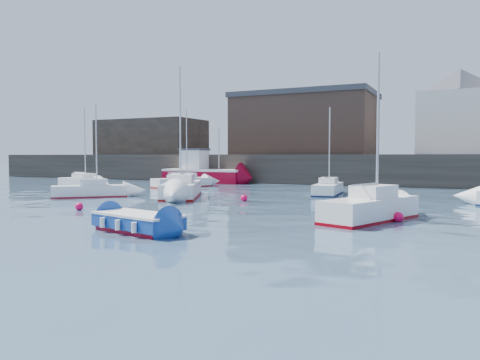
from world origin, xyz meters
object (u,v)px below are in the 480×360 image
at_px(sailboat_h, 182,182).
at_px(blue_dinghy, 138,221).
at_px(buoy_mid, 398,222).
at_px(fishing_boat, 203,172).
at_px(buoy_near, 79,210).
at_px(sailboat_e, 82,182).
at_px(sailboat_a, 90,190).
at_px(sailboat_c, 370,208).
at_px(sailboat_b, 182,189).
at_px(sailboat_f, 328,188).
at_px(buoy_far, 244,201).

bearing_deg(sailboat_h, blue_dinghy, -61.27).
bearing_deg(buoy_mid, sailboat_h, 143.88).
distance_m(fishing_boat, buoy_near, 25.74).
bearing_deg(fishing_boat, sailboat_e, -119.11).
bearing_deg(fishing_boat, blue_dinghy, -64.36).
height_order(sailboat_a, sailboat_e, sailboat_e).
xyz_separation_m(fishing_boat, sailboat_c, (21.41, -22.30, -0.56)).
bearing_deg(blue_dinghy, sailboat_h, 118.73).
xyz_separation_m(sailboat_c, buoy_mid, (1.16, 0.21, -0.57)).
relative_size(sailboat_b, sailboat_f, 1.37).
height_order(fishing_boat, sailboat_f, sailboat_f).
height_order(sailboat_a, sailboat_c, sailboat_c).
bearing_deg(sailboat_b, buoy_near, -94.18).
bearing_deg(sailboat_h, sailboat_a, -90.76).
bearing_deg(sailboat_a, sailboat_b, 25.13).
height_order(sailboat_b, sailboat_e, sailboat_b).
distance_m(sailboat_e, sailboat_h, 9.04).
distance_m(sailboat_c, sailboat_h, 24.88).
relative_size(sailboat_h, buoy_mid, 15.87).
distance_m(sailboat_a, sailboat_e, 10.81).
bearing_deg(buoy_far, sailboat_h, 138.18).
bearing_deg(sailboat_f, buoy_mid, -63.01).
distance_m(blue_dinghy, sailboat_c, 10.11).
xyz_separation_m(blue_dinghy, buoy_mid, (8.56, 7.10, -0.40)).
relative_size(sailboat_a, buoy_near, 15.34).
bearing_deg(sailboat_c, sailboat_e, 157.98).
relative_size(sailboat_a, sailboat_b, 0.73).
height_order(sailboat_e, buoy_mid, sailboat_e).
bearing_deg(sailboat_b, fishing_boat, 115.21).
bearing_deg(blue_dinghy, sailboat_a, 139.22).
bearing_deg(sailboat_b, sailboat_f, 36.55).
bearing_deg(sailboat_b, blue_dinghy, -63.85).
bearing_deg(buoy_far, blue_dinghy, -83.58).
distance_m(sailboat_b, sailboat_c, 15.38).
distance_m(sailboat_a, sailboat_h, 11.59).
relative_size(sailboat_f, buoy_far, 14.74).
bearing_deg(sailboat_a, blue_dinghy, -40.78).
xyz_separation_m(sailboat_h, buoy_near, (4.97, -17.85, -0.47)).
xyz_separation_m(blue_dinghy, sailboat_h, (-12.19, 22.23, 0.07)).
bearing_deg(sailboat_f, sailboat_e, -175.59).
bearing_deg(sailboat_e, sailboat_b, -18.98).
relative_size(sailboat_e, buoy_mid, 15.77).
relative_size(sailboat_b, buoy_near, 20.95).
xyz_separation_m(blue_dinghy, sailboat_c, (7.40, 6.88, 0.17)).
bearing_deg(sailboat_c, fishing_boat, 133.83).
xyz_separation_m(blue_dinghy, sailboat_a, (-12.34, 10.64, 0.06)).
height_order(sailboat_c, sailboat_h, sailboat_c).
bearing_deg(sailboat_e, buoy_mid, -20.85).
height_order(sailboat_b, sailboat_f, sailboat_b).
height_order(sailboat_h, buoy_far, sailboat_h).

